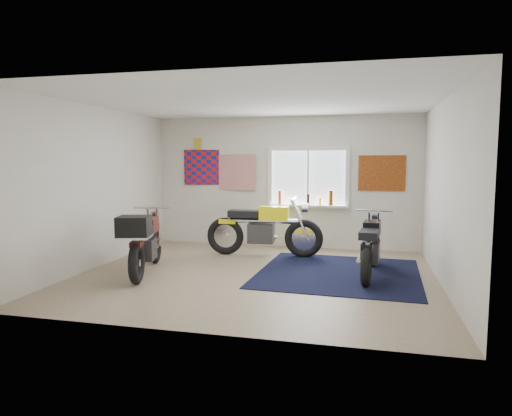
% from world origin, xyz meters
% --- Properties ---
extents(ground, '(5.50, 5.50, 0.00)m').
position_xyz_m(ground, '(0.00, 0.00, 0.00)').
color(ground, '#9E896B').
rests_on(ground, ground).
extents(room_shell, '(5.50, 5.50, 5.50)m').
position_xyz_m(room_shell, '(0.00, 0.00, 1.64)').
color(room_shell, white).
rests_on(room_shell, ground).
extents(navy_rug, '(2.61, 2.70, 0.01)m').
position_xyz_m(navy_rug, '(1.26, 0.42, 0.01)').
color(navy_rug, black).
rests_on(navy_rug, ground).
extents(window_assembly, '(1.66, 0.17, 1.26)m').
position_xyz_m(window_assembly, '(0.50, 2.47, 1.37)').
color(window_assembly, white).
rests_on(window_assembly, room_shell).
extents(oil_bottles, '(1.13, 0.09, 0.30)m').
position_xyz_m(oil_bottles, '(0.56, 2.40, 1.03)').
color(oil_bottles, '#994616').
rests_on(oil_bottles, window_assembly).
extents(flag_display, '(1.60, 0.10, 1.17)m').
position_xyz_m(flag_display, '(-1.90, 2.48, 2.15)').
color(flag_display, red).
rests_on(flag_display, room_shell).
extents(triumph_poster, '(0.90, 0.03, 0.70)m').
position_xyz_m(triumph_poster, '(1.95, 2.48, 1.55)').
color(triumph_poster, '#A54C14').
rests_on(triumph_poster, room_shell).
extents(yellow_triumph, '(2.23, 0.67, 1.12)m').
position_xyz_m(yellow_triumph, '(-0.21, 1.46, 0.49)').
color(yellow_triumph, black).
rests_on(yellow_triumph, ground).
extents(black_chrome_bike, '(0.59, 1.95, 1.00)m').
position_xyz_m(black_chrome_bike, '(1.75, 0.39, 0.44)').
color(black_chrome_bike, black).
rests_on(black_chrome_bike, navy_rug).
extents(maroon_tourer, '(0.90, 2.00, 1.02)m').
position_xyz_m(maroon_tourer, '(-1.71, -0.41, 0.53)').
color(maroon_tourer, black).
rests_on(maroon_tourer, ground).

